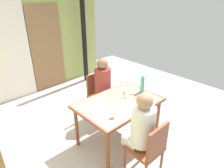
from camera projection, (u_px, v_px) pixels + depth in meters
name	position (u px, v px, depth m)	size (l,w,h in m)	color
ground_plane	(103.00, 148.00, 3.22)	(7.04, 7.04, 0.00)	#B8B2B3
wall_back	(21.00, 35.00, 4.42)	(4.10, 0.10, 2.78)	#A0AE5C
door_wooden	(47.00, 49.00, 4.85)	(0.80, 0.05, 2.00)	olive
stove_pipe_column	(84.00, 29.00, 5.08)	(0.12, 0.12, 2.78)	black
curtain_panel	(8.00, 49.00, 4.23)	(0.90, 0.03, 2.33)	white
dining_table	(119.00, 106.00, 3.12)	(1.25, 0.87, 0.74)	brown
chair_near_diner	(149.00, 148.00, 2.51)	(0.40, 0.40, 0.87)	brown
chair_far_diner	(99.00, 93.00, 3.86)	(0.40, 0.40, 0.87)	brown
person_near_diner	(142.00, 125.00, 2.48)	(0.30, 0.37, 0.77)	silver
person_far_diner	(103.00, 82.00, 3.65)	(0.30, 0.37, 0.77)	brown
water_bottle_green_near	(142.00, 84.00, 3.33)	(0.06, 0.06, 0.30)	#358F6C
serving_bowl_center	(129.00, 91.00, 3.35)	(0.17, 0.17, 0.06)	silver
dinner_plate_near_left	(99.00, 102.00, 3.07)	(0.21, 0.21, 0.01)	white
dinner_plate_near_right	(125.00, 102.00, 3.06)	(0.20, 0.20, 0.01)	white
dinner_plate_far_center	(96.00, 110.00, 2.86)	(0.23, 0.23, 0.01)	white
drinking_glass_by_near_diner	(114.00, 114.00, 2.69)	(0.06, 0.06, 0.10)	silver
drinking_glass_by_far_diner	(127.00, 95.00, 3.17)	(0.06, 0.06, 0.10)	silver
cutlery_knife_near	(137.00, 100.00, 3.12)	(0.15, 0.02, 0.00)	silver
cutlery_fork_near	(127.00, 112.00, 2.81)	(0.15, 0.02, 0.00)	silver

